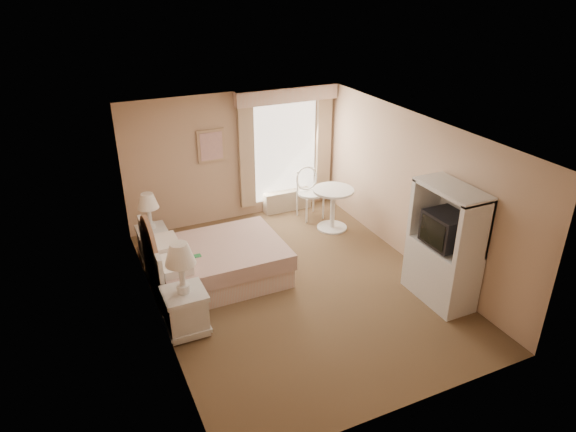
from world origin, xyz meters
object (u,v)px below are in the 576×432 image
bed (213,262)px  cafe_chair (309,189)px  round_table (333,202)px  armoire (444,254)px  nightstand_far (152,235)px  nightstand_near (185,300)px

bed → cafe_chair: size_ratio=2.03×
round_table → armoire: size_ratio=0.45×
nightstand_far → round_table: bearing=-5.4°
armoire → bed: bearing=147.6°
nightstand_far → cafe_chair: nightstand_far is taller
nightstand_far → cafe_chair: size_ratio=1.16×
nightstand_far → cafe_chair: bearing=6.6°
nightstand_far → cafe_chair: 3.18m
bed → nightstand_near: bearing=-123.4°
bed → round_table: 2.74m
nightstand_near → cafe_chair: (3.15, 2.57, 0.08)m
nightstand_near → nightstand_far: nightstand_near is taller
cafe_chair → bed: bearing=-152.1°
nightstand_near → cafe_chair: nightstand_near is taller
nightstand_near → bed: bearing=56.6°
round_table → cafe_chair: size_ratio=0.80×
round_table → nightstand_far: bearing=174.6°
cafe_chair → armoire: bearing=-85.0°
bed → nightstand_far: bearing=122.4°
bed → nightstand_far: size_ratio=1.76×
nightstand_far → round_table: nightstand_far is taller
round_table → cafe_chair: cafe_chair is taller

